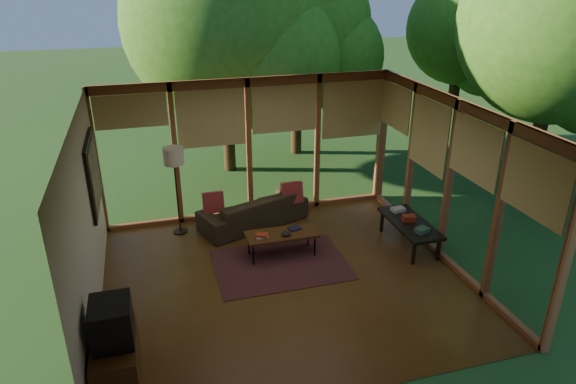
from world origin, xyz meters
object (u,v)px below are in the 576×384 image
object	(u,v)px
media_cabinet	(116,361)
side_console	(410,224)
floor_lamp	(174,161)
coffee_table	(282,235)
television	(112,322)
sofa	(253,210)

from	to	relation	value
media_cabinet	side_console	distance (m)	5.27
floor_lamp	side_console	world-z (taller)	floor_lamp
coffee_table	side_console	bearing A→B (deg)	-6.81
television	sofa	bearing A→B (deg)	56.05
television	coffee_table	world-z (taller)	television
sofa	coffee_table	world-z (taller)	sofa
television	side_console	distance (m)	5.27
sofa	side_console	xyz separation A→B (m)	(2.46, -1.54, 0.11)
sofa	coffee_table	distance (m)	1.29
television	floor_lamp	world-z (taller)	floor_lamp
sofa	side_console	distance (m)	2.90
television	side_console	world-z (taller)	television
coffee_table	television	bearing A→B (deg)	-138.74
media_cabinet	floor_lamp	distance (m)	3.91
sofa	media_cabinet	world-z (taller)	media_cabinet
television	media_cabinet	bearing A→B (deg)	180.00
television	coffee_table	xyz separation A→B (m)	(2.60, 2.28, -0.46)
media_cabinet	side_console	world-z (taller)	media_cabinet
television	floor_lamp	xyz separation A→B (m)	(1.01, 3.61, 0.56)
media_cabinet	television	size ratio (longest dim) A/B	1.82
sofa	television	size ratio (longest dim) A/B	3.71
coffee_table	media_cabinet	bearing A→B (deg)	-138.96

